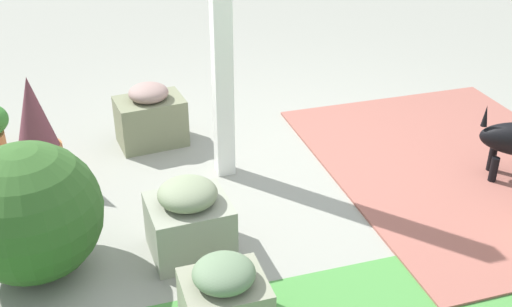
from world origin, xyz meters
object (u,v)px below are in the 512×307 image
(stone_planter_nearest, at_px, (151,117))
(stone_planter_far, at_px, (225,297))
(stone_planter_mid, at_px, (189,220))
(round_shrub, at_px, (30,213))
(porch_pillar, at_px, (221,26))
(terracotta_pot_spiky, at_px, (36,133))

(stone_planter_nearest, bearing_deg, stone_planter_far, 90.99)
(stone_planter_mid, bearing_deg, round_shrub, -5.21)
(stone_planter_nearest, height_order, stone_planter_far, stone_planter_nearest)
(stone_planter_nearest, xyz_separation_m, stone_planter_mid, (0.00, 1.37, -0.00))
(stone_planter_mid, relative_size, round_shrub, 0.61)
(stone_planter_nearest, xyz_separation_m, round_shrub, (0.80, 1.30, 0.16))
(porch_pillar, xyz_separation_m, terracotta_pot_spiky, (1.18, -0.25, -0.67))
(round_shrub, xyz_separation_m, terracotta_pot_spiky, (-0.03, -0.98, -0.02))
(stone_planter_far, bearing_deg, terracotta_pot_spiky, -64.20)
(stone_planter_nearest, bearing_deg, stone_planter_mid, 89.90)
(porch_pillar, height_order, stone_planter_far, porch_pillar)
(porch_pillar, height_order, round_shrub, porch_pillar)
(round_shrub, bearing_deg, terracotta_pot_spiky, -91.76)
(stone_planter_mid, distance_m, terracotta_pot_spiky, 1.31)
(porch_pillar, bearing_deg, round_shrub, 31.09)
(stone_planter_nearest, relative_size, stone_planter_far, 1.29)
(stone_planter_mid, xyz_separation_m, stone_planter_far, (-0.04, 0.62, -0.03))
(stone_planter_far, bearing_deg, stone_planter_nearest, -89.01)
(stone_planter_mid, distance_m, stone_planter_far, 0.62)
(stone_planter_mid, height_order, stone_planter_far, stone_planter_mid)
(stone_planter_nearest, distance_m, stone_planter_mid, 1.37)
(stone_planter_mid, relative_size, stone_planter_far, 1.15)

